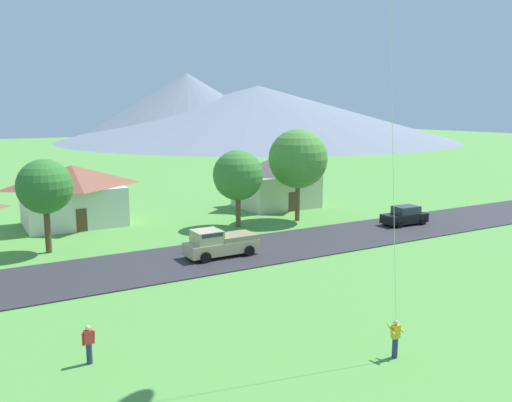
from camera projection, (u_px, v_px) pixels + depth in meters
name	position (u px, v px, depth m)	size (l,w,h in m)	color
road_strip	(144.00, 267.00, 35.26)	(160.00, 7.89, 0.08)	#2D2D33
mountain_far_east_ridge	(188.00, 107.00, 176.39)	(74.62, 74.62, 21.96)	slate
mountain_far_west_ridge	(258.00, 113.00, 178.66)	(131.52, 131.52, 18.01)	slate
house_leftmost	(276.00, 181.00, 56.69)	(8.35, 6.78, 5.44)	beige
house_left_center	(73.00, 194.00, 47.69)	(9.00, 6.83, 5.44)	silver
tree_near_left	(238.00, 175.00, 46.63)	(4.46, 4.46, 6.87)	brown
tree_left_of_center	(45.00, 187.00, 38.05)	(3.95, 3.95, 6.87)	brown
tree_center	(298.00, 159.00, 49.03)	(5.50, 5.50, 8.60)	brown
parked_car_black_west_end	(405.00, 216.00, 47.82)	(4.27, 2.21, 1.68)	black
pickup_truck_sand_west_side	(219.00, 243.00, 37.46)	(5.21, 2.35, 1.99)	#C6B284
watcher_person	(89.00, 344.00, 21.80)	(0.56, 0.24, 1.68)	navy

